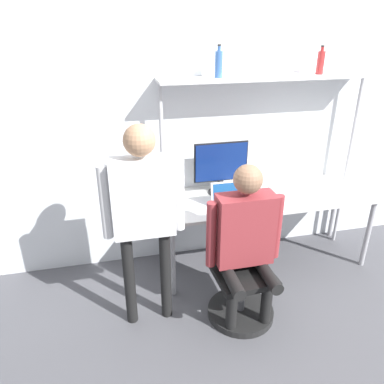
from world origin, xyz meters
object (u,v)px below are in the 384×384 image
at_px(cell_phone, 263,207).
at_px(person_standing, 143,204).
at_px(laptop, 229,200).
at_px(bottle_red, 321,62).
at_px(office_chair, 240,286).
at_px(person_seated, 246,234).
at_px(monitor, 221,166).
at_px(bottle_blue, 219,64).

xyz_separation_m(cell_phone, person_standing, (-1.10, -0.31, 0.31)).
bearing_deg(laptop, bottle_red, 19.89).
bearing_deg(office_chair, person_seated, -86.82).
bearing_deg(person_standing, monitor, 40.96).
xyz_separation_m(monitor, bottle_blue, (-0.04, 0.03, 0.92)).
bearing_deg(bottle_blue, office_chair, -91.25).
height_order(office_chair, bottle_red, bottle_red).
distance_m(monitor, laptop, 0.38).
distance_m(cell_phone, bottle_red, 1.42).
xyz_separation_m(cell_phone, bottle_blue, (-0.32, 0.43, 1.20)).
relative_size(office_chair, bottle_blue, 3.33).
bearing_deg(person_seated, person_standing, 168.76).
distance_m(cell_phone, office_chair, 0.73).
bearing_deg(bottle_blue, person_seated, -91.03).
bearing_deg(cell_phone, laptop, 162.62).
distance_m(monitor, person_standing, 1.08).
distance_m(laptop, bottle_red, 1.51).
height_order(monitor, office_chair, monitor).
bearing_deg(person_seated, bottle_red, 42.32).
distance_m(person_seated, bottle_red, 1.76).
distance_m(person_standing, bottle_red, 2.08).
bearing_deg(office_chair, bottle_red, 40.83).
bearing_deg(cell_phone, bottle_blue, 126.73).
bearing_deg(laptop, bottle_blue, 95.03).
relative_size(laptop, person_standing, 0.19).
bearing_deg(person_seated, bottle_blue, 88.97).
xyz_separation_m(bottle_red, bottle_blue, (-0.96, -0.00, 0.01)).
distance_m(cell_phone, person_seated, 0.57).
bearing_deg(laptop, cell_phone, -17.38).
xyz_separation_m(person_seated, bottle_red, (0.98, 0.89, 1.15)).
height_order(laptop, office_chair, laptop).
relative_size(person_standing, bottle_blue, 6.19).
bearing_deg(bottle_red, person_seated, -137.68).
relative_size(laptop, person_seated, 0.23).
xyz_separation_m(monitor, laptop, (-0.01, -0.31, -0.22)).
height_order(cell_phone, person_standing, person_standing).
bearing_deg(person_standing, bottle_red, 23.08).
height_order(laptop, person_standing, person_standing).
height_order(bottle_red, bottle_blue, bottle_blue).
bearing_deg(bottle_red, laptop, -160.11).
distance_m(office_chair, person_standing, 1.11).
xyz_separation_m(person_seated, bottle_blue, (0.02, 0.89, 1.16)).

